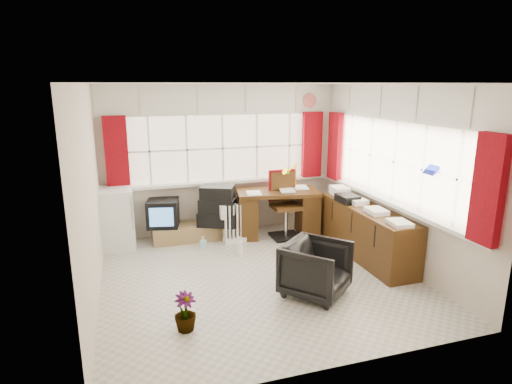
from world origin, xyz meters
TOP-DOWN VIEW (x-y plane):
  - ground at (0.00, 0.00)m, footprint 4.00×4.00m
  - room_walls at (0.00, 0.00)m, footprint 4.00×4.00m
  - window_back at (0.00, 1.94)m, footprint 3.70×0.12m
  - window_right at (1.94, 0.00)m, footprint 0.12×3.70m
  - curtains at (0.92, 0.93)m, footprint 3.83×3.83m
  - overhead_cabinets at (0.98, 0.98)m, footprint 3.98×3.98m
  - desk at (0.81, 1.47)m, footprint 1.44×0.89m
  - desk_lamp at (1.15, 1.54)m, footprint 0.18×0.15m
  - task_chair at (0.90, 1.42)m, footprint 0.47×0.49m
  - office_chair at (0.52, -0.67)m, footprint 1.01×1.01m
  - radiator at (0.06, 1.35)m, footprint 0.44×0.20m
  - credenza at (1.73, 0.20)m, footprint 0.50×2.00m
  - file_tray at (1.60, 0.57)m, footprint 0.28×0.35m
  - tv_bench at (-0.55, 1.72)m, footprint 1.40×0.50m
  - crt_tv at (-1.06, 1.76)m, footprint 0.57×0.54m
  - hifi_stack at (-0.20, 1.56)m, footprint 0.73×0.62m
  - mini_fridge at (-1.80, 1.66)m, footprint 0.57×0.57m
  - spray_bottle_a at (-0.04, 0.80)m, footprint 0.16×0.16m
  - spray_bottle_b at (-0.51, 1.23)m, footprint 0.12×0.12m
  - flower_vase at (-1.11, -0.99)m, footprint 0.30×0.30m

SIDE VIEW (x-z plane):
  - ground at x=0.00m, z-range 0.00..0.00m
  - spray_bottle_b at x=-0.51m, z-range 0.00..0.19m
  - tv_bench at x=-0.55m, z-range 0.00..0.25m
  - spray_bottle_a at x=-0.04m, z-range 0.00..0.29m
  - flower_vase at x=-1.11m, z-range 0.00..0.42m
  - radiator at x=0.06m, z-range -0.06..0.58m
  - office_chair at x=0.52m, z-range 0.00..0.66m
  - credenza at x=1.73m, z-range -0.03..0.82m
  - desk at x=0.81m, z-range 0.03..0.83m
  - crt_tv at x=-1.06m, z-range 0.25..0.69m
  - mini_fridge at x=-1.80m, z-range 0.00..0.95m
  - hifi_stack at x=-0.20m, z-range 0.23..0.89m
  - task_chair at x=0.90m, z-range 0.03..1.15m
  - file_tray at x=1.60m, z-range 0.75..0.86m
  - window_back at x=0.00m, z-range -0.85..2.75m
  - window_right at x=1.94m, z-range -0.85..2.75m
  - desk_lamp at x=1.15m, z-range 0.86..1.32m
  - curtains at x=0.92m, z-range 0.88..2.03m
  - room_walls at x=0.00m, z-range -0.50..3.50m
  - overhead_cabinets at x=0.98m, z-range 2.01..2.49m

